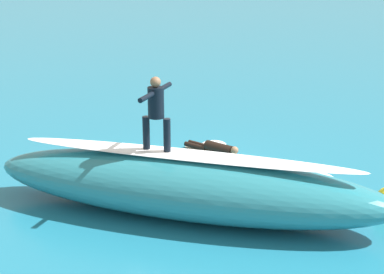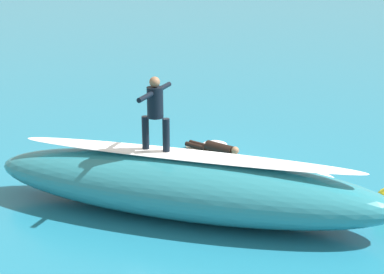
% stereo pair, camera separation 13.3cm
% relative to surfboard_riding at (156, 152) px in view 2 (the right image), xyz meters
% --- Properties ---
extents(ground_plane, '(120.00, 120.00, 0.00)m').
position_rel_surfboard_riding_xyz_m(ground_plane, '(-0.51, -1.85, -1.39)').
color(ground_plane, teal).
extents(wave_crest, '(9.04, 4.67, 1.35)m').
position_rel_surfboard_riding_xyz_m(wave_crest, '(-0.59, 0.19, -0.72)').
color(wave_crest, teal).
rests_on(wave_crest, ground_plane).
extents(wave_foam_lip, '(7.37, 3.01, 0.08)m').
position_rel_surfboard_riding_xyz_m(wave_foam_lip, '(-0.59, 0.19, -0.00)').
color(wave_foam_lip, white).
rests_on(wave_foam_lip, wave_crest).
extents(surfboard_riding, '(2.26, 1.27, 0.08)m').
position_rel_surfboard_riding_xyz_m(surfboard_riding, '(0.00, 0.00, 0.00)').
color(surfboard_riding, silver).
rests_on(surfboard_riding, wave_crest).
extents(surfer_riding, '(0.66, 1.43, 1.59)m').
position_rel_surfboard_riding_xyz_m(surfer_riding, '(0.00, -0.00, 0.97)').
color(surfer_riding, black).
rests_on(surfer_riding, surfboard_riding).
extents(surfboard_paddling, '(2.16, 1.95, 0.09)m').
position_rel_surfboard_riding_xyz_m(surfboard_paddling, '(-1.60, -3.41, -1.35)').
color(surfboard_paddling, '#EAE5C6').
rests_on(surfboard_paddling, ground_plane).
extents(surfer_paddling, '(1.47, 1.30, 0.32)m').
position_rel_surfboard_riding_xyz_m(surfer_paddling, '(-1.50, -3.50, -1.17)').
color(surfer_paddling, black).
rests_on(surfer_paddling, surfboard_paddling).
extents(foam_patch_near, '(1.27, 1.23, 0.09)m').
position_rel_surfboard_riding_xyz_m(foam_patch_near, '(-3.87, -1.64, -1.35)').
color(foam_patch_near, white).
rests_on(foam_patch_near, ground_plane).
extents(foam_patch_mid, '(1.04, 1.04, 0.15)m').
position_rel_surfboard_riding_xyz_m(foam_patch_mid, '(-1.51, -4.17, -1.31)').
color(foam_patch_mid, white).
rests_on(foam_patch_mid, ground_plane).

